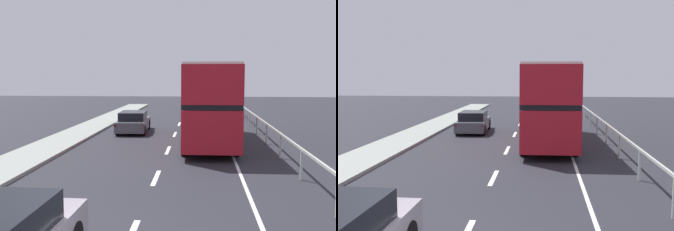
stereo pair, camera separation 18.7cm
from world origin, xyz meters
TOP-DOWN VIEW (x-y plane):
  - lane_paint_markings at (1.97, 8.35)m, footprint 3.16×46.00m
  - bridge_side_railing at (5.02, 9.00)m, footprint 0.10×42.00m
  - double_decker_bus_red at (1.92, 14.58)m, footprint 2.77×10.25m
  - sedan_car_ahead at (-2.70, 18.00)m, footprint 1.93×4.21m

SIDE VIEW (x-z plane):
  - lane_paint_markings at x=1.97m, z-range 0.00..0.01m
  - sedan_car_ahead at x=-2.70m, z-range -0.02..1.30m
  - bridge_side_railing at x=5.02m, z-range 0.34..1.45m
  - double_decker_bus_red at x=1.92m, z-range 0.15..4.30m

